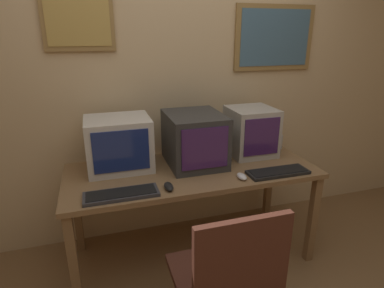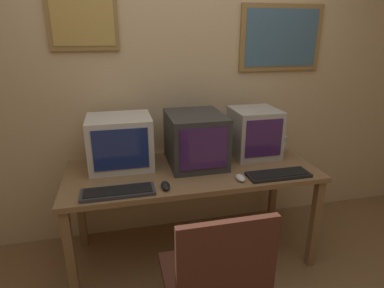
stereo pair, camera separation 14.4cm
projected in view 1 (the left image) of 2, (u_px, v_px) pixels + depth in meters
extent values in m
cube|color=#D1B284|center=(174.00, 84.00, 2.63)|extent=(8.00, 0.05, 2.60)
cube|color=olive|center=(77.00, 15.00, 2.23)|extent=(0.49, 0.02, 0.49)
cube|color=#B79347|center=(77.00, 15.00, 2.22)|extent=(0.43, 0.01, 0.42)
cube|color=olive|center=(274.00, 38.00, 2.72)|extent=(0.73, 0.02, 0.53)
cube|color=#42667F|center=(275.00, 38.00, 2.71)|extent=(0.64, 0.01, 0.46)
cube|color=olive|center=(192.00, 171.00, 2.37)|extent=(1.81, 0.75, 0.04)
cube|color=olive|center=(74.00, 265.00, 1.96)|extent=(0.06, 0.06, 0.72)
cube|color=olive|center=(312.00, 220.00, 2.43)|extent=(0.06, 0.06, 0.72)
cube|color=olive|center=(77.00, 211.00, 2.55)|extent=(0.06, 0.06, 0.72)
cube|color=olive|center=(268.00, 183.00, 3.03)|extent=(0.06, 0.06, 0.72)
cube|color=beige|center=(119.00, 143.00, 2.32)|extent=(0.46, 0.38, 0.38)
cube|color=navy|center=(121.00, 151.00, 2.14)|extent=(0.37, 0.01, 0.29)
cube|color=#333333|center=(194.00, 139.00, 2.41)|extent=(0.41, 0.48, 0.39)
cube|color=#3D1E56|center=(205.00, 149.00, 2.18)|extent=(0.33, 0.01, 0.29)
cube|color=#B7B2A8|center=(251.00, 131.00, 2.60)|extent=(0.35, 0.36, 0.38)
cube|color=#3D1E56|center=(262.00, 137.00, 2.43)|extent=(0.29, 0.01, 0.29)
cube|color=#333338|center=(121.00, 194.00, 1.96)|extent=(0.46, 0.16, 0.02)
cube|color=black|center=(121.00, 192.00, 1.96)|extent=(0.42, 0.13, 0.00)
cube|color=black|center=(278.00, 172.00, 2.28)|extent=(0.44, 0.16, 0.02)
cube|color=black|center=(278.00, 171.00, 2.27)|extent=(0.41, 0.13, 0.00)
ellipsoid|color=black|center=(169.00, 186.00, 2.05)|extent=(0.06, 0.12, 0.04)
ellipsoid|color=silver|center=(242.00, 176.00, 2.19)|extent=(0.06, 0.11, 0.04)
cube|color=#B7B2AD|center=(274.00, 142.00, 2.75)|extent=(0.12, 0.07, 0.13)
cylinder|color=white|center=(277.00, 143.00, 2.72)|extent=(0.09, 0.00, 0.09)
cube|color=#472319|center=(221.00, 277.00, 1.70)|extent=(0.49, 0.49, 0.04)
cube|color=#472319|center=(242.00, 266.00, 1.41)|extent=(0.45, 0.04, 0.48)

